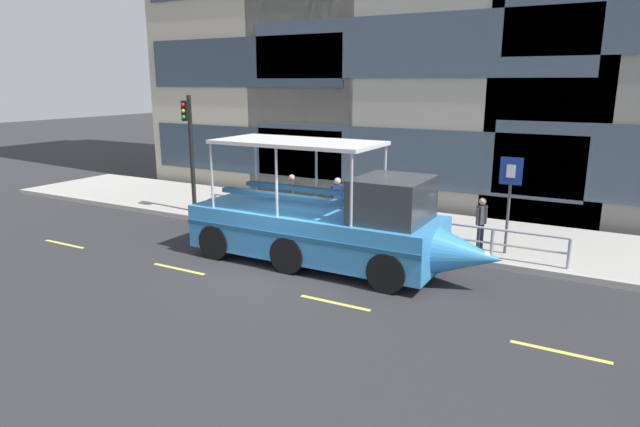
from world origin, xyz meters
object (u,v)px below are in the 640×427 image
Objects in this scene: traffic_light_pole at (190,143)px; pedestrian_near_stern at (292,191)px; pedestrian_near_bow at (481,218)px; parking_sign at (510,189)px; duck_tour_boat at (331,227)px; pedestrian_mid_right at (337,196)px; pedestrian_mid_left at (366,201)px.

pedestrian_near_stern is (3.71, 1.10, -1.66)m from traffic_light_pole.
pedestrian_near_stern is (-6.88, 0.66, 0.01)m from pedestrian_near_bow.
traffic_light_pole is 1.56× the size of parking_sign.
pedestrian_near_stern is at bearing 134.27° from duck_tour_boat.
traffic_light_pole is 2.79× the size of pedestrian_near_bow.
duck_tour_boat reaches higher than parking_sign.
parking_sign is 5.11m from duck_tour_boat.
pedestrian_mid_left is at bearing 2.20° from pedestrian_mid_right.
duck_tour_boat is (-4.11, -2.87, -0.94)m from parking_sign.
pedestrian_near_stern is at bearing 178.94° from pedestrian_mid_left.
traffic_light_pole reaches higher than pedestrian_near_stern.
pedestrian_mid_right is (-1.61, 3.49, 0.04)m from duck_tour_boat.
duck_tour_boat is 4.48m from pedestrian_near_bow.
pedestrian_mid_left is at bearing -1.06° from pedestrian_near_stern.
traffic_light_pole reaches higher than pedestrian_mid_right.
pedestrian_near_bow is (10.59, 0.44, -1.67)m from traffic_light_pole.
parking_sign is 7.70m from pedestrian_near_stern.
traffic_light_pole reaches higher than duck_tour_boat.
pedestrian_near_bow is 4.00m from pedestrian_mid_left.
pedestrian_mid_left is at bearing 171.28° from pedestrian_near_bow.
duck_tour_boat is at bearing -139.16° from pedestrian_near_bow.
traffic_light_pole is 2.66× the size of pedestrian_mid_right.
pedestrian_near_bow is 1.00× the size of pedestrian_mid_left.
duck_tour_boat is (7.21, -2.49, -1.67)m from traffic_light_pole.
traffic_light_pole is at bearing 160.94° from duck_tour_boat.
pedestrian_mid_left is 0.99× the size of pedestrian_near_stern.
duck_tour_boat reaches higher than pedestrian_mid_right.
parking_sign is at bearing 34.93° from duck_tour_boat.
pedestrian_mid_left is (-4.68, 0.66, -0.95)m from parking_sign.
pedestrian_mid_right reaches higher than pedestrian_near_bow.
pedestrian_mid_right is (-1.04, -0.04, 0.05)m from pedestrian_mid_left.
traffic_light_pole is 2.80× the size of pedestrian_mid_left.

